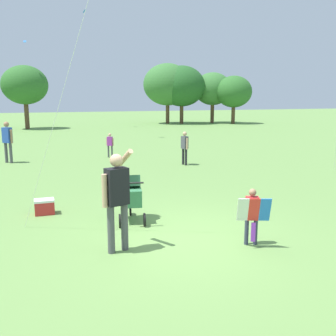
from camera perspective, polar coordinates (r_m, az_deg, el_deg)
name	(u,v)px	position (r m, az deg, el deg)	size (l,w,h in m)	color
ground_plane	(174,239)	(7.60, 0.89, -10.39)	(120.00, 120.00, 0.00)	#668E47
treeline_distant	(98,87)	(35.48, -10.23, 11.69)	(40.48, 7.36, 5.79)	brown
child_with_butterfly_kite	(252,212)	(7.26, 12.30, -6.33)	(0.61, 0.45, 1.06)	#33384C
person_adult_flyer	(117,194)	(6.77, -7.55, -3.75)	(0.58, 0.63, 1.83)	#4C4C51
stroller	(131,194)	(8.51, -5.50, -3.83)	(0.65, 1.12, 1.03)	black
person_red_shirt	(110,143)	(17.39, -8.56, 3.63)	(0.30, 0.25, 1.08)	#4C4C51
person_sitting_far	(185,145)	(15.33, 2.46, 3.35)	(0.23, 0.42, 1.33)	#232328
person_couple_left	(7,139)	(17.06, -22.60, 4.01)	(0.42, 0.41, 1.69)	#4C4C51
cooler_box	(44,207)	(9.51, -17.76, -5.45)	(0.45, 0.33, 0.35)	red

